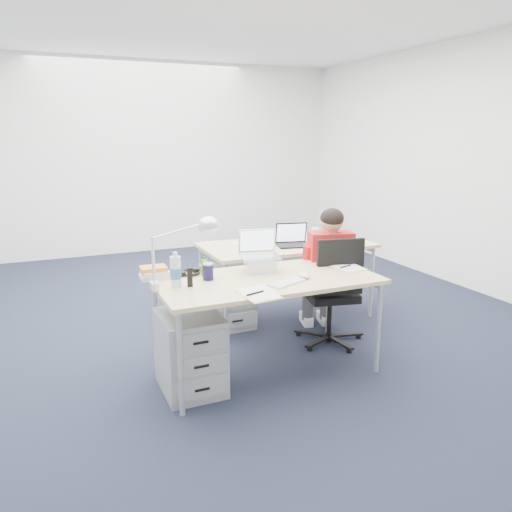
# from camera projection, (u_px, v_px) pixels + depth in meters

# --- Properties ---
(floor) EXTENTS (7.00, 7.00, 0.00)m
(floor) POSITION_uv_depth(u_px,v_px,m) (228.00, 329.00, 4.59)
(floor) COLOR black
(floor) RESTS_ON ground
(room) EXTENTS (6.02, 7.02, 2.80)m
(room) POSITION_uv_depth(u_px,v_px,m) (226.00, 138.00, 4.19)
(room) COLOR silver
(room) RESTS_ON ground
(desk_near) EXTENTS (1.60, 0.80, 0.73)m
(desk_near) POSITION_uv_depth(u_px,v_px,m) (267.00, 284.00, 3.62)
(desk_near) COLOR tan
(desk_near) RESTS_ON ground
(desk_far) EXTENTS (1.60, 0.80, 0.73)m
(desk_far) POSITION_uv_depth(u_px,v_px,m) (287.00, 248.00, 4.77)
(desk_far) COLOR tan
(desk_far) RESTS_ON ground
(office_chair) EXTENTS (0.71, 0.71, 0.94)m
(office_chair) POSITION_uv_depth(u_px,v_px,m) (331.00, 313.00, 4.24)
(office_chair) COLOR black
(office_chair) RESTS_ON ground
(seated_person) EXTENTS (0.46, 0.69, 1.15)m
(seated_person) POSITION_uv_depth(u_px,v_px,m) (325.00, 273.00, 4.32)
(seated_person) COLOR #B21A19
(seated_person) RESTS_ON ground
(drawer_pedestal_near) EXTENTS (0.40, 0.50, 0.55)m
(drawer_pedestal_near) POSITION_uv_depth(u_px,v_px,m) (190.00, 352.00, 3.45)
(drawer_pedestal_near) COLOR #9D9FA2
(drawer_pedestal_near) RESTS_ON ground
(drawer_pedestal_far) EXTENTS (0.40, 0.50, 0.55)m
(drawer_pedestal_far) POSITION_uv_depth(u_px,v_px,m) (227.00, 296.00, 4.66)
(drawer_pedestal_far) COLOR #9D9FA2
(drawer_pedestal_far) RESTS_ON ground
(silver_laptop) EXTENTS (0.33, 0.28, 0.31)m
(silver_laptop) POSITION_uv_depth(u_px,v_px,m) (260.00, 252.00, 3.75)
(silver_laptop) COLOR silver
(silver_laptop) RESTS_ON desk_near
(wireless_keyboard) EXTENTS (0.31, 0.22, 0.01)m
(wireless_keyboard) POSITION_uv_depth(u_px,v_px,m) (286.00, 282.00, 3.48)
(wireless_keyboard) COLOR white
(wireless_keyboard) RESTS_ON desk_near
(computer_mouse) EXTENTS (0.08, 0.11, 0.04)m
(computer_mouse) POSITION_uv_depth(u_px,v_px,m) (305.00, 276.00, 3.60)
(computer_mouse) COLOR white
(computer_mouse) RESTS_ON desk_near
(headphones) EXTENTS (0.27, 0.24, 0.04)m
(headphones) POSITION_uv_depth(u_px,v_px,m) (189.00, 272.00, 3.71)
(headphones) COLOR black
(headphones) RESTS_ON desk_near
(can_koozie) EXTENTS (0.10, 0.10, 0.12)m
(can_koozie) POSITION_uv_depth(u_px,v_px,m) (208.00, 271.00, 3.55)
(can_koozie) COLOR #18143F
(can_koozie) RESTS_ON desk_near
(water_bottle) EXTENTS (0.10, 0.10, 0.24)m
(water_bottle) POSITION_uv_depth(u_px,v_px,m) (176.00, 270.00, 3.38)
(water_bottle) COLOR silver
(water_bottle) RESTS_ON desk_near
(bear_figurine) EXTENTS (0.08, 0.07, 0.13)m
(bear_figurine) POSITION_uv_depth(u_px,v_px,m) (204.00, 267.00, 3.65)
(bear_figurine) COLOR #2E7920
(bear_figurine) RESTS_ON desk_near
(book_stack) EXTENTS (0.21, 0.17, 0.09)m
(book_stack) POSITION_uv_depth(u_px,v_px,m) (154.00, 273.00, 3.59)
(book_stack) COLOR silver
(book_stack) RESTS_ON desk_near
(cordless_phone) EXTENTS (0.04, 0.02, 0.13)m
(cordless_phone) POSITION_uv_depth(u_px,v_px,m) (190.00, 277.00, 3.39)
(cordless_phone) COLOR black
(cordless_phone) RESTS_ON desk_near
(papers_left) EXTENTS (0.21, 0.30, 0.01)m
(papers_left) POSITION_uv_depth(u_px,v_px,m) (258.00, 294.00, 3.23)
(papers_left) COLOR #DEDF81
(papers_left) RESTS_ON desk_near
(papers_right) EXTENTS (0.20, 0.28, 0.01)m
(papers_right) POSITION_uv_depth(u_px,v_px,m) (347.00, 267.00, 3.88)
(papers_right) COLOR #DEDF81
(papers_right) RESTS_ON desk_near
(sunglasses) EXTENTS (0.12, 0.07, 0.03)m
(sunglasses) POSITION_uv_depth(u_px,v_px,m) (263.00, 269.00, 3.82)
(sunglasses) COLOR black
(sunglasses) RESTS_ON desk_near
(desk_lamp) EXTENTS (0.46, 0.28, 0.50)m
(desk_lamp) POSITION_uv_depth(u_px,v_px,m) (175.00, 252.00, 3.32)
(desk_lamp) COLOR silver
(desk_lamp) RESTS_ON desk_near
(dark_laptop) EXTENTS (0.36, 0.35, 0.22)m
(dark_laptop) POSITION_uv_depth(u_px,v_px,m) (294.00, 235.00, 4.62)
(dark_laptop) COLOR black
(dark_laptop) RESTS_ON desk_far
(far_cup) EXTENTS (0.08, 0.08, 0.11)m
(far_cup) POSITION_uv_depth(u_px,v_px,m) (315.00, 233.00, 4.98)
(far_cup) COLOR white
(far_cup) RESTS_ON desk_far
(far_papers) EXTENTS (0.20, 0.28, 0.01)m
(far_papers) POSITION_uv_depth(u_px,v_px,m) (245.00, 244.00, 4.70)
(far_papers) COLOR white
(far_papers) RESTS_ON desk_far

